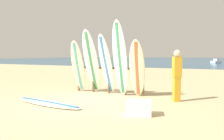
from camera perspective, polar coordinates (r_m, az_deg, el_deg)
name	(u,v)px	position (r m, az deg, el deg)	size (l,w,h in m)	color
ground_plane	(71,104)	(6.73, -10.70, -8.65)	(120.00, 120.00, 0.00)	#CCB784
ocean_water	(195,60)	(63.50, 20.86, 2.54)	(120.00, 80.00, 0.01)	navy
surfboard_rack	(109,76)	(8.24, -0.86, -1.49)	(2.79, 0.09, 1.11)	brown
surfboard_leaning_far_left	(78,67)	(8.57, -8.87, 0.90)	(0.54, 0.67, 2.01)	beige
surfboard_leaning_left	(91,62)	(8.20, -5.40, 2.07)	(0.61, 1.04, 2.37)	white
surfboard_leaning_center_left	(106,65)	(7.97, -1.53, 1.43)	(0.62, 0.86, 2.21)	white
surfboard_leaning_center	(120,59)	(7.55, 2.12, 2.93)	(0.57, 0.70, 2.64)	white
surfboard_leaning_center_right	(137,69)	(7.49, 6.57, 0.36)	(0.59, 0.61, 1.98)	beige
surfboard_lying_on_sand	(48,103)	(6.80, -16.39, -8.30)	(2.64, 0.99, 0.08)	silver
beachgoer_standing	(177,73)	(7.06, 16.63, -0.81)	(0.31, 0.29, 1.62)	gold
small_boat_offshore	(216,61)	(41.45, 25.58, 2.04)	(1.82, 2.43, 0.71)	silver
cooler_box	(139,108)	(5.43, 7.00, -9.76)	(0.60, 0.40, 0.36)	white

